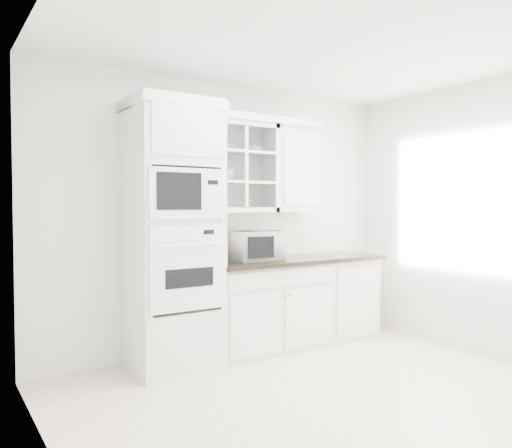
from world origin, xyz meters
TOP-DOWN VIEW (x-y plane):
  - ground at (0.00, 0.00)m, footprint 4.00×3.50m
  - room_shell at (0.00, 0.43)m, footprint 4.00×3.50m
  - oven_column at (-0.75, 1.42)m, footprint 0.76×0.68m
  - base_cabinet_run at (0.28, 1.45)m, footprint 1.32×0.67m
  - extra_base_cabinet at (1.28, 1.45)m, footprint 0.72×0.67m
  - upper_cabinet_glass at (0.03, 1.58)m, footprint 0.80×0.33m
  - upper_cabinet_solid at (0.71, 1.58)m, footprint 0.55×0.33m
  - crown_molding at (-0.07, 1.56)m, footprint 2.14×0.38m
  - countertop_microwave at (0.14, 1.45)m, footprint 0.52×0.43m
  - bowl_a at (-0.12, 1.59)m, footprint 0.23×0.23m
  - bowl_b at (0.23, 1.58)m, footprint 0.20×0.20m
  - cup_a at (-0.09, 1.58)m, footprint 0.18×0.18m
  - cup_b at (0.11, 1.59)m, footprint 0.09×0.09m

SIDE VIEW (x-z plane):
  - ground at x=0.00m, z-range 0.00..0.01m
  - base_cabinet_run at x=0.28m, z-range 0.00..0.92m
  - extra_base_cabinet at x=1.28m, z-range 0.00..0.92m
  - countertop_microwave at x=0.14m, z-range 0.92..1.22m
  - oven_column at x=-0.75m, z-range 0.00..2.40m
  - cup_b at x=0.11m, z-range 1.71..1.79m
  - cup_a at x=-0.09m, z-range 1.71..1.82m
  - room_shell at x=0.00m, z-range 0.43..3.13m
  - upper_cabinet_glass at x=0.03m, z-range 1.40..2.30m
  - upper_cabinet_solid at x=0.71m, z-range 1.40..2.30m
  - bowl_a at x=-0.12m, z-range 2.01..2.06m
  - bowl_b at x=0.23m, z-range 2.01..2.06m
  - crown_molding at x=-0.07m, z-range 2.30..2.37m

